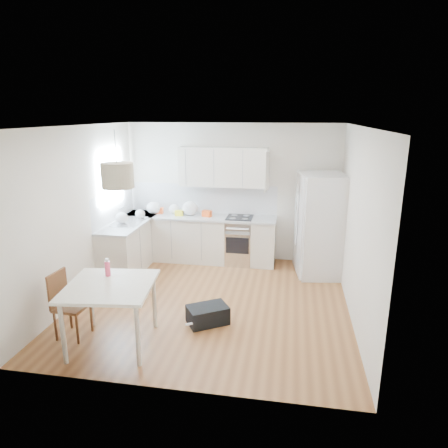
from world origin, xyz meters
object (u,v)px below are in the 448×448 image
dining_chair (72,305)px  gym_bag (208,315)px  refrigerator (321,225)px  dining_table (110,291)px

dining_chair → gym_bag: bearing=25.1°
refrigerator → dining_table: refrigerator is taller
dining_chair → gym_bag: (1.68, 0.63, -0.32)m
dining_chair → gym_bag: size_ratio=1.63×
refrigerator → gym_bag: size_ratio=3.36×
dining_chair → refrigerator: bearing=44.5°
refrigerator → gym_bag: refrigerator is taller
dining_table → refrigerator: bearing=39.6°
dining_chair → dining_table: bearing=-4.2°
refrigerator → gym_bag: (-1.64, -2.16, -0.80)m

